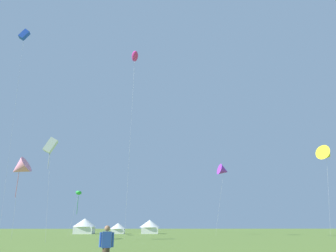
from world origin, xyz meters
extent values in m
cone|color=purple|center=(11.98, 52.86, 11.94)|extent=(2.73, 2.56, 2.59)
cylinder|color=#B2B2B7|center=(10.85, 52.60, 5.97)|extent=(2.27, 0.54, 11.95)
ellipsoid|color=#E02DA3|center=(-5.16, 39.89, 28.88)|extent=(1.77, 3.31, 1.16)
cylinder|color=#B2B2B7|center=(-5.30, 38.77, 14.44)|extent=(0.31, 2.25, 28.89)
ellipsoid|color=green|center=(-16.02, 55.39, 7.80)|extent=(2.04, 3.39, 0.93)
cylinder|color=#207C31|center=(-16.02, 55.39, 5.49)|extent=(0.07, 0.07, 3.41)
cylinder|color=#B2B2B7|center=(-16.43, 54.48, 3.90)|extent=(0.85, 1.84, 7.81)
cube|color=blue|center=(-26.99, 46.30, 36.76)|extent=(2.03, 1.26, 2.21)
cylinder|color=#B2B2B7|center=(-26.06, 45.82, 18.38)|extent=(1.87, 0.98, 36.76)
cone|color=yellow|center=(29.76, 47.17, 14.07)|extent=(3.91, 3.85, 3.25)
cylinder|color=#B2B2B7|center=(28.59, 46.57, 7.04)|extent=(2.35, 1.21, 14.08)
cube|color=white|center=(-15.17, 33.70, 11.63)|extent=(1.83, 1.19, 2.12)
cylinder|color=#A4A4A4|center=(-15.17, 33.70, 9.85)|extent=(0.06, 0.06, 2.51)
cylinder|color=#B2B2B7|center=(-14.43, 32.61, 5.82)|extent=(1.49, 2.21, 11.64)
cone|color=pink|center=(-19.45, 35.58, 8.97)|extent=(2.98, 2.40, 3.02)
cylinder|color=#A9627C|center=(-19.45, 35.58, 6.76)|extent=(0.07, 0.07, 3.18)
cylinder|color=#B2B2B7|center=(-19.16, 35.24, 4.48)|extent=(0.60, 0.71, 8.97)
cube|color=#2D51AD|center=(-3.76, 7.52, 1.20)|extent=(0.40, 0.29, 0.60)
sphere|color=#9E7051|center=(-3.76, 7.52, 1.62)|extent=(0.22, 0.22, 0.22)
cylinder|color=#2D51AD|center=(-4.00, 7.52, 1.20)|extent=(0.09, 0.09, 0.55)
cylinder|color=#2D51AD|center=(-3.52, 7.52, 1.20)|extent=(0.09, 0.09, 0.55)
cube|color=white|center=(-16.84, 67.55, 0.77)|extent=(4.10, 4.10, 1.54)
cone|color=white|center=(-16.84, 67.55, 2.43)|extent=(5.13, 5.13, 1.79)
cube|color=white|center=(-9.34, 67.55, 0.54)|extent=(2.89, 2.89, 1.08)
cone|color=white|center=(-9.34, 67.55, 1.71)|extent=(3.61, 3.61, 1.26)
cube|color=white|center=(-2.20, 67.55, 0.70)|extent=(3.74, 3.74, 1.40)
cone|color=white|center=(-2.20, 67.55, 2.22)|extent=(4.67, 4.67, 1.63)
camera|label=1|loc=(-2.06, -5.28, 1.71)|focal=32.51mm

